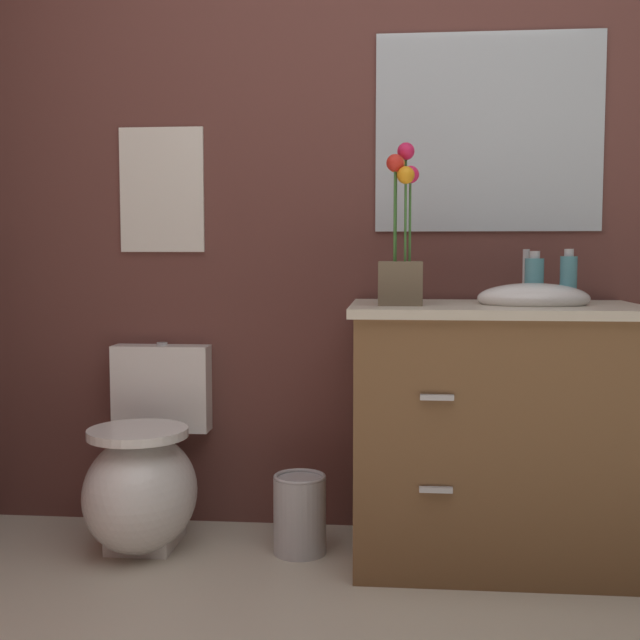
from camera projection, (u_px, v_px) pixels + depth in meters
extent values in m
cube|color=brown|center=(445.00, 190.00, 2.96)|extent=(4.72, 0.05, 2.50)
ellipsoid|color=white|center=(141.00, 493.00, 2.80)|extent=(0.38, 0.48, 0.40)
cube|color=white|center=(146.00, 520.00, 2.86)|extent=(0.22, 0.26, 0.18)
cube|color=white|center=(163.00, 387.00, 3.06)|extent=(0.36, 0.13, 0.32)
cylinder|color=white|center=(138.00, 433.00, 2.76)|extent=(0.34, 0.34, 0.03)
cylinder|color=#B7B7BC|center=(162.00, 345.00, 3.04)|extent=(0.04, 0.04, 0.02)
cube|color=brown|center=(493.00, 438.00, 2.69)|extent=(0.90, 0.52, 0.83)
cube|color=beige|center=(496.00, 309.00, 2.66)|extent=(0.94, 0.56, 0.03)
ellipsoid|color=white|center=(533.00, 298.00, 2.64)|extent=(0.36, 0.26, 0.10)
cylinder|color=#B7B7BC|center=(526.00, 275.00, 2.80)|extent=(0.02, 0.02, 0.18)
cube|color=#B7B7BC|center=(437.00, 397.00, 2.43)|extent=(0.10, 0.02, 0.02)
cube|color=#B7B7BC|center=(436.00, 490.00, 2.45)|extent=(0.10, 0.02, 0.02)
cube|color=brown|center=(400.00, 283.00, 2.63)|extent=(0.14, 0.14, 0.14)
cylinder|color=#386B2D|center=(410.00, 218.00, 2.61)|extent=(0.01, 0.01, 0.28)
sphere|color=#E01E51|center=(410.00, 174.00, 2.60)|extent=(0.06, 0.06, 0.06)
cylinder|color=#386B2D|center=(405.00, 207.00, 2.65)|extent=(0.01, 0.01, 0.35)
sphere|color=#E01E51|center=(406.00, 151.00, 2.63)|extent=(0.06, 0.06, 0.06)
cylinder|color=#386B2D|center=(396.00, 213.00, 2.62)|extent=(0.01, 0.01, 0.31)
sphere|color=orange|center=(396.00, 164.00, 2.61)|extent=(0.06, 0.06, 0.06)
cylinder|color=#386B2D|center=(395.00, 212.00, 2.60)|extent=(0.01, 0.01, 0.31)
sphere|color=red|center=(395.00, 163.00, 2.58)|extent=(0.06, 0.06, 0.06)
cylinder|color=#386B2D|center=(405.00, 218.00, 2.59)|extent=(0.01, 0.01, 0.27)
sphere|color=orange|center=(406.00, 175.00, 2.57)|extent=(0.06, 0.06, 0.06)
cylinder|color=teal|center=(534.00, 281.00, 2.68)|extent=(0.06, 0.06, 0.15)
cylinder|color=#B7B7BC|center=(535.00, 255.00, 2.68)|extent=(0.03, 0.03, 0.02)
cylinder|color=teal|center=(568.00, 280.00, 2.68)|extent=(0.06, 0.06, 0.16)
cylinder|color=#B7B7BC|center=(569.00, 253.00, 2.67)|extent=(0.03, 0.03, 0.02)
cylinder|color=#B7B7BC|center=(300.00, 515.00, 2.78)|extent=(0.18, 0.18, 0.26)
torus|color=#B7B7BC|center=(300.00, 477.00, 2.77)|extent=(0.18, 0.18, 0.01)
cube|color=silver|center=(162.00, 190.00, 3.02)|extent=(0.32, 0.01, 0.46)
cube|color=#B2BCC6|center=(489.00, 132.00, 2.90)|extent=(0.80, 0.01, 0.70)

